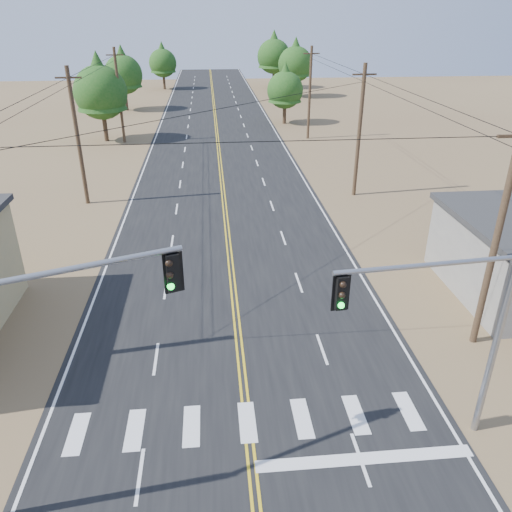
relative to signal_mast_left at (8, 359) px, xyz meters
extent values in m
cube|color=black|center=(6.38, 24.47, -5.21)|extent=(15.00, 200.00, 0.02)
cylinder|color=#4C3826|center=(-4.12, 26.47, -0.22)|extent=(0.30, 0.30, 10.00)
cube|color=#4C3826|center=(-4.12, 26.47, 3.98)|extent=(1.80, 0.12, 0.12)
cylinder|color=#4C3826|center=(-4.12, 46.47, -0.22)|extent=(0.30, 0.30, 10.00)
cube|color=#4C3826|center=(-4.12, 46.47, 3.98)|extent=(1.80, 0.12, 0.12)
cylinder|color=#4C3826|center=(16.88, 6.47, -0.22)|extent=(0.30, 0.30, 10.00)
cylinder|color=#4C3826|center=(16.88, 26.47, -0.22)|extent=(0.30, 0.30, 10.00)
cube|color=#4C3826|center=(16.88, 26.47, 3.98)|extent=(1.80, 0.12, 0.12)
cylinder|color=#4C3826|center=(16.88, 46.47, -0.22)|extent=(0.30, 0.30, 10.00)
cube|color=#4C3826|center=(16.88, 46.47, 3.98)|extent=(1.80, 0.12, 0.12)
cylinder|color=gray|center=(1.31, 0.48, 2.21)|extent=(6.53, 2.51, 0.17)
cube|color=black|center=(4.25, 1.55, 1.53)|extent=(0.45, 0.42, 1.15)
sphere|color=black|center=(4.19, 1.38, 1.90)|extent=(0.21, 0.21, 0.21)
sphere|color=black|center=(4.19, 1.38, 1.53)|extent=(0.21, 0.21, 0.21)
sphere|color=#0CE533|center=(4.19, 1.38, 1.17)|extent=(0.21, 0.21, 0.21)
cylinder|color=gray|center=(14.38, 1.42, -1.86)|extent=(0.23, 0.23, 6.72)
cylinder|color=gray|center=(11.54, 1.17, 1.60)|extent=(5.71, 0.66, 0.15)
cube|color=black|center=(8.98, 0.94, 0.97)|extent=(0.36, 0.32, 1.06)
sphere|color=black|center=(8.96, 0.77, 1.31)|extent=(0.19, 0.19, 0.19)
sphere|color=black|center=(8.96, 0.77, 0.97)|extent=(0.19, 0.19, 0.19)
sphere|color=#0CE533|center=(8.96, 0.77, 0.64)|extent=(0.19, 0.19, 0.19)
cylinder|color=#3F2D1E|center=(-6.24, 47.34, -3.48)|extent=(0.48, 0.48, 3.48)
cone|color=#1B4E16|center=(-6.24, 47.34, 1.35)|extent=(5.41, 5.41, 6.18)
sphere|color=#1B4E16|center=(-6.24, 47.34, 0.09)|extent=(5.79, 5.79, 5.79)
cylinder|color=#3F2D1E|center=(-6.63, 67.11, -3.57)|extent=(0.45, 0.45, 3.30)
cone|color=#1B4E16|center=(-6.63, 67.11, 1.01)|extent=(5.13, 5.13, 5.86)
sphere|color=#1B4E16|center=(-6.63, 67.11, -0.18)|extent=(5.50, 5.50, 5.50)
cylinder|color=#3F2D1E|center=(-2.62, 89.29, -3.70)|extent=(0.46, 0.46, 3.04)
cone|color=#1B4E16|center=(-2.62, 89.29, 0.53)|extent=(4.73, 4.73, 5.40)
sphere|color=#1B4E16|center=(-2.62, 89.29, -0.57)|extent=(5.07, 5.07, 5.07)
cylinder|color=#3F2D1E|center=(15.38, 55.16, -3.83)|extent=(0.46, 0.46, 2.77)
cone|color=#1B4E16|center=(15.38, 55.16, 0.02)|extent=(4.31, 4.31, 4.93)
sphere|color=#1B4E16|center=(15.38, 55.16, -0.98)|extent=(4.62, 4.62, 4.62)
cylinder|color=#3F2D1E|center=(20.38, 77.50, -3.48)|extent=(0.48, 0.48, 3.47)
cone|color=#1B4E16|center=(20.38, 77.50, 1.34)|extent=(5.40, 5.40, 6.17)
sphere|color=#1B4E16|center=(20.38, 77.50, 0.08)|extent=(5.78, 5.78, 5.78)
cylinder|color=#3F2D1E|center=(18.16, 88.81, -3.35)|extent=(0.47, 0.47, 3.73)
cone|color=#1B4E16|center=(18.16, 88.81, 1.83)|extent=(5.80, 5.80, 6.63)
sphere|color=#1B4E16|center=(18.16, 88.81, 0.48)|extent=(6.21, 6.21, 6.21)
camera|label=1|loc=(5.44, -10.98, 8.11)|focal=35.00mm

